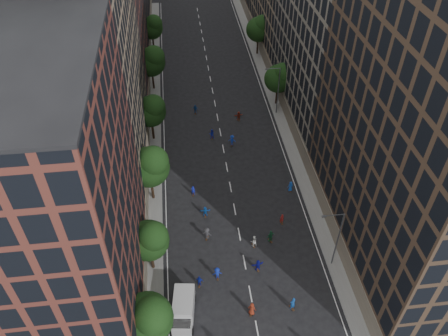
% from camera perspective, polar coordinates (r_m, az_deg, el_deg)
% --- Properties ---
extents(ground, '(240.00, 240.00, 0.00)m').
position_cam_1_polar(ground, '(73.96, -0.45, 4.46)').
color(ground, black).
rests_on(ground, ground).
extents(sidewalk_left, '(4.00, 105.00, 0.15)m').
position_cam_1_polar(sidewalk_left, '(79.94, -9.70, 7.05)').
color(sidewalk_left, slate).
rests_on(sidewalk_left, ground).
extents(sidewalk_right, '(4.00, 105.00, 0.15)m').
position_cam_1_polar(sidewalk_right, '(81.84, 7.42, 8.20)').
color(sidewalk_right, slate).
rests_on(sidewalk_right, ground).
extents(bldg_left_a, '(14.00, 22.00, 30.00)m').
position_cam_1_polar(bldg_left_a, '(43.74, -21.57, -4.65)').
color(bldg_left_a, brown).
rests_on(bldg_left_a, ground).
extents(bldg_left_b, '(14.00, 26.00, 34.00)m').
position_cam_1_polar(bldg_left_b, '(61.66, -18.28, 12.87)').
color(bldg_left_b, '#847056').
rests_on(bldg_left_b, ground).
extents(bldg_left_c, '(14.00, 20.00, 28.00)m').
position_cam_1_polar(bldg_left_c, '(83.53, -15.80, 18.57)').
color(bldg_left_c, brown).
rests_on(bldg_left_c, ground).
extents(bldg_right_a, '(14.00, 30.00, 36.00)m').
position_cam_1_polar(bldg_right_a, '(49.84, 25.32, 4.94)').
color(bldg_right_a, '#443224').
rests_on(bldg_right_a, ground).
extents(bldg_right_b, '(14.00, 28.00, 33.00)m').
position_cam_1_polar(bldg_right_b, '(73.23, 14.80, 17.67)').
color(bldg_right_b, '#6F685C').
rests_on(bldg_right_b, ground).
extents(tree_left_0, '(5.20, 5.20, 8.83)m').
position_cam_1_polar(tree_left_0, '(44.90, -9.82, -18.71)').
color(tree_left_0, black).
rests_on(tree_left_0, ground).
extents(tree_left_1, '(4.80, 4.80, 8.21)m').
position_cam_1_polar(tree_left_1, '(50.99, -9.66, -9.17)').
color(tree_left_1, black).
rests_on(tree_left_1, ground).
extents(tree_left_2, '(5.60, 5.60, 9.45)m').
position_cam_1_polar(tree_left_2, '(58.84, -9.61, 0.34)').
color(tree_left_2, black).
rests_on(tree_left_2, ground).
extents(tree_left_3, '(5.00, 5.00, 8.58)m').
position_cam_1_polar(tree_left_3, '(70.35, -9.49, 7.48)').
color(tree_left_3, black).
rests_on(tree_left_3, ground).
extents(tree_left_4, '(5.40, 5.40, 9.08)m').
position_cam_1_polar(tree_left_4, '(84.00, -9.42, 13.69)').
color(tree_left_4, black).
rests_on(tree_left_4, ground).
extents(tree_left_5, '(4.80, 4.80, 8.33)m').
position_cam_1_polar(tree_left_5, '(98.66, -9.35, 17.76)').
color(tree_left_5, black).
rests_on(tree_left_5, ground).
extents(tree_right_a, '(5.00, 5.00, 8.39)m').
position_cam_1_polar(tree_right_a, '(79.11, 7.27, 11.69)').
color(tree_right_a, black).
rests_on(tree_right_a, ground).
extents(tree_right_b, '(5.20, 5.20, 8.83)m').
position_cam_1_polar(tree_right_b, '(96.42, 4.66, 17.76)').
color(tree_right_b, black).
rests_on(tree_right_b, ground).
extents(streetlamp_near, '(2.64, 0.22, 9.06)m').
position_cam_1_polar(streetlamp_near, '(52.64, 14.48, -8.71)').
color(streetlamp_near, '#595B60').
rests_on(streetlamp_near, ground).
extents(streetlamp_far, '(2.64, 0.22, 9.06)m').
position_cam_1_polar(streetlamp_far, '(76.74, 6.95, 10.30)').
color(streetlamp_far, '#595B60').
rests_on(streetlamp_far, ground).
extents(cargo_van, '(3.00, 5.30, 2.69)m').
position_cam_1_polar(cargo_van, '(50.24, -5.32, -17.89)').
color(cargo_van, '#B6B6B8').
rests_on(cargo_van, ground).
extents(skater_1, '(0.84, 0.71, 1.94)m').
position_cam_1_polar(skater_1, '(51.49, 8.95, -17.09)').
color(skater_1, '#124296').
rests_on(skater_1, ground).
extents(skater_3, '(1.16, 0.70, 1.75)m').
position_cam_1_polar(skater_3, '(53.22, -0.90, -13.60)').
color(skater_3, '#1328A1').
rests_on(skater_3, ground).
extents(skater_4, '(1.02, 0.63, 1.62)m').
position_cam_1_polar(skater_4, '(52.76, -3.22, -14.55)').
color(skater_4, navy).
rests_on(skater_4, ground).
extents(skater_5, '(1.60, 0.78, 1.66)m').
position_cam_1_polar(skater_5, '(54.09, 4.44, -12.57)').
color(skater_5, '#11148D').
rests_on(skater_5, ground).
extents(skater_6, '(1.07, 0.91, 1.85)m').
position_cam_1_polar(skater_6, '(50.71, 3.65, -17.92)').
color(skater_6, maroon).
rests_on(skater_6, ground).
extents(skater_7, '(0.62, 0.45, 1.54)m').
position_cam_1_polar(skater_7, '(59.24, 7.55, -6.60)').
color(skater_7, maroon).
rests_on(skater_7, ground).
extents(skater_8, '(0.97, 0.83, 1.76)m').
position_cam_1_polar(skater_8, '(56.24, 3.90, -9.53)').
color(skater_8, silver).
rests_on(skater_8, ground).
extents(skater_9, '(1.35, 1.09, 1.82)m').
position_cam_1_polar(skater_9, '(56.91, -2.24, -8.57)').
color(skater_9, '#39383D').
rests_on(skater_9, ground).
extents(skater_10, '(1.22, 0.86, 1.92)m').
position_cam_1_polar(skater_10, '(56.85, 6.12, -8.86)').
color(skater_10, '#1A5630').
rests_on(skater_10, ground).
extents(skater_11, '(1.51, 0.51, 1.61)m').
position_cam_1_polar(skater_11, '(59.62, -2.48, -5.72)').
color(skater_11, '#1553B2').
rests_on(skater_11, ground).
extents(skater_12, '(0.87, 0.62, 1.66)m').
position_cam_1_polar(skater_12, '(63.71, 8.68, -2.42)').
color(skater_12, '#1546AD').
rests_on(skater_12, ground).
extents(skater_13, '(0.63, 0.46, 1.58)m').
position_cam_1_polar(skater_13, '(62.59, -4.06, -2.97)').
color(skater_13, '#1520AA').
rests_on(skater_13, ground).
extents(skater_14, '(0.87, 0.70, 1.72)m').
position_cam_1_polar(skater_14, '(72.52, -1.62, 4.44)').
color(skater_14, '#1725BB').
rests_on(skater_14, ground).
extents(skater_15, '(1.39, 1.07, 1.90)m').
position_cam_1_polar(skater_15, '(71.00, 1.06, 3.61)').
color(skater_15, '#13309C').
rests_on(skater_15, ground).
extents(skater_16, '(1.05, 0.61, 1.68)m').
position_cam_1_polar(skater_16, '(78.68, -3.75, 7.65)').
color(skater_16, '#124597').
rests_on(skater_16, ground).
extents(skater_17, '(1.58, 0.72, 1.64)m').
position_cam_1_polar(skater_17, '(76.84, 1.92, 6.79)').
color(skater_17, '#A2301B').
rests_on(skater_17, ground).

